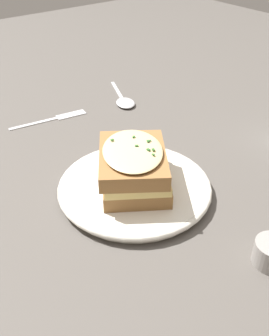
# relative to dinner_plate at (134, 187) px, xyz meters

# --- Properties ---
(ground_plane) EXTENTS (2.40, 2.40, 0.00)m
(ground_plane) POSITION_rel_dinner_plate_xyz_m (-0.00, 0.02, -0.01)
(ground_plane) COLOR #514C47
(dinner_plate) EXTENTS (0.25, 0.25, 0.02)m
(dinner_plate) POSITION_rel_dinner_plate_xyz_m (0.00, 0.00, 0.00)
(dinner_plate) COLOR silver
(dinner_plate) RESTS_ON ground_plane
(sandwich) EXTENTS (0.17, 0.17, 0.07)m
(sandwich) POSITION_rel_dinner_plate_xyz_m (-0.00, 0.00, 0.04)
(sandwich) COLOR olive
(sandwich) RESTS_ON dinner_plate
(fork) EXTENTS (0.04, 0.17, 0.00)m
(fork) POSITION_rel_dinner_plate_xyz_m (0.31, -0.02, -0.01)
(fork) COLOR silver
(fork) RESTS_ON ground_plane
(spoon) EXTENTS (0.17, 0.09, 0.01)m
(spoon) POSITION_rel_dinner_plate_xyz_m (0.28, -0.19, -0.01)
(spoon) COLOR silver
(spoon) RESTS_ON ground_plane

